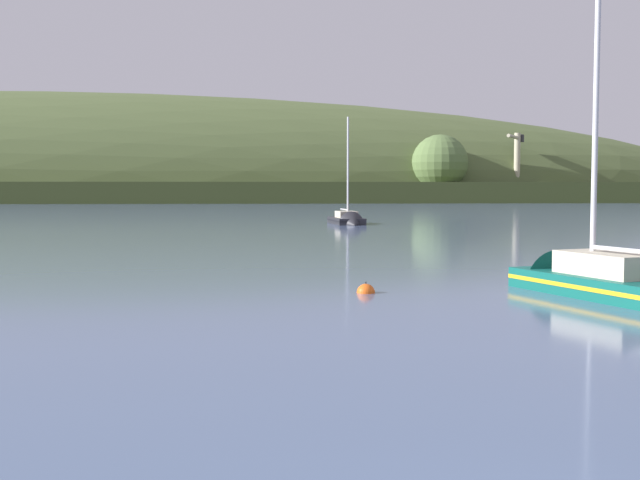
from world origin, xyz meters
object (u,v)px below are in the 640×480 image
Objects in this scene: sailboat_outer_reach at (590,287)px; sailboat_midwater_white at (348,222)px; dockside_crane at (517,168)px; mooring_buoy_foreground at (366,293)px.

sailboat_midwater_white is at bearing -15.03° from sailboat_outer_reach.
sailboat_midwater_white is (-76.16, -129.16, -9.36)m from dockside_crane.
sailboat_outer_reach is at bearing -10.45° from mooring_buoy_foreground.
sailboat_outer_reach is 17.14× the size of mooring_buoy_foreground.
dockside_crane is at bearing -35.44° from sailboat_outer_reach.
sailboat_midwater_white is 55.58m from mooring_buoy_foreground.
sailboat_outer_reach reaches higher than mooring_buoy_foreground.
sailboat_midwater_white is 0.97× the size of sailboat_outer_reach.
sailboat_midwater_white is 56.10m from sailboat_outer_reach.
mooring_buoy_foreground is (-10.79, -54.52, -0.22)m from sailboat_midwater_white.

